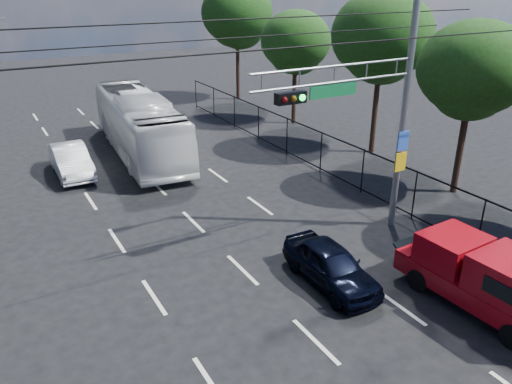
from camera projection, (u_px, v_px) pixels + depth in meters
lane_markings at (174, 203)px, 20.97m from camera, size 6.12×38.00×0.01m
signal_mast at (381, 92)px, 16.55m from camera, size 6.43×0.39×9.50m
utility_wires at (225, 36)px, 14.00m from camera, size 22.00×5.04×0.74m
fence_right at (345, 162)px, 22.60m from camera, size 0.06×34.03×2.00m
tree_right_b at (472, 76)px, 20.16m from camera, size 4.50×4.50×7.31m
tree_right_c at (381, 43)px, 24.94m from camera, size 5.10×5.10×8.29m
tree_right_d at (296, 46)px, 30.68m from camera, size 4.32×4.32×7.02m
tree_right_e at (237, 19)px, 36.70m from camera, size 5.28×5.28×8.58m
red_pickup at (488, 277)px, 13.94m from camera, size 2.11×5.25×1.92m
navy_hatchback at (331, 265)px, 15.27m from camera, size 1.65×3.82×1.28m
white_bus at (140, 125)px, 26.32m from camera, size 3.67×11.60×3.18m
white_van at (71, 160)px, 23.78m from camera, size 1.57×4.33×1.42m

